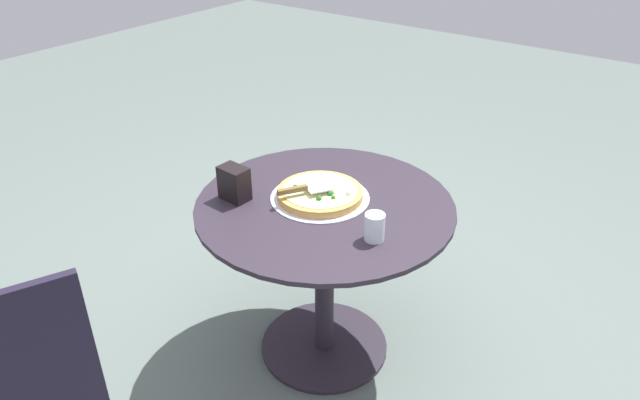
% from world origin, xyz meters
% --- Properties ---
extents(ground_plane, '(10.00, 10.00, 0.00)m').
position_xyz_m(ground_plane, '(0.00, 0.00, 0.00)').
color(ground_plane, slate).
extents(patio_table, '(0.93, 0.93, 0.69)m').
position_xyz_m(patio_table, '(0.00, 0.00, 0.50)').
color(patio_table, '#29222C').
rests_on(patio_table, ground).
extents(pizza_on_tray, '(0.36, 0.36, 0.05)m').
position_xyz_m(pizza_on_tray, '(0.02, 0.03, 0.71)').
color(pizza_on_tray, silver).
rests_on(pizza_on_tray, patio_table).
extents(pizza_server, '(0.20, 0.15, 0.02)m').
position_xyz_m(pizza_server, '(-0.04, 0.06, 0.75)').
color(pizza_server, silver).
rests_on(pizza_server, pizza_on_tray).
extents(drinking_cup, '(0.07, 0.07, 0.09)m').
position_xyz_m(drinking_cup, '(-0.09, -0.26, 0.74)').
color(drinking_cup, white).
rests_on(drinking_cup, patio_table).
extents(napkin_dispenser, '(0.08, 0.11, 0.13)m').
position_xyz_m(napkin_dispenser, '(-0.17, 0.28, 0.76)').
color(napkin_dispenser, black).
rests_on(napkin_dispenser, patio_table).
extents(patio_chair_near, '(0.51, 0.51, 0.94)m').
position_xyz_m(patio_chair_near, '(-1.07, 0.21, 0.54)').
color(patio_chair_near, black).
rests_on(patio_chair_near, ground).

